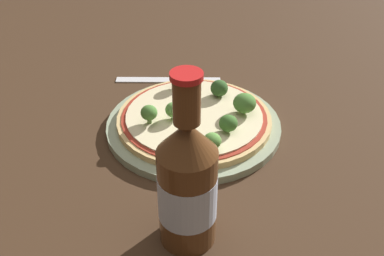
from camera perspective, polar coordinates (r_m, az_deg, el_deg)
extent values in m
plane|color=#3D2819|center=(0.69, 1.26, -0.71)|extent=(3.00, 3.00, 0.00)
cylinder|color=#93A384|center=(0.69, 0.20, 0.37)|extent=(0.27, 0.27, 0.01)
cylinder|color=tan|center=(0.69, 0.28, 1.15)|extent=(0.24, 0.24, 0.01)
cylinder|color=maroon|center=(0.68, 0.28, 1.55)|extent=(0.22, 0.22, 0.00)
cylinder|color=beige|center=(0.68, 0.28, 1.64)|extent=(0.21, 0.21, 0.00)
cylinder|color=#7A9E5B|center=(0.73, 3.45, 4.35)|extent=(0.01, 0.01, 0.01)
ellipsoid|color=#2D5123|center=(0.72, 3.48, 5.07)|extent=(0.03, 0.03, 0.03)
cylinder|color=#7A9E5B|center=(0.61, 2.55, -2.43)|extent=(0.01, 0.01, 0.01)
ellipsoid|color=#568E3D|center=(0.60, 2.57, -1.64)|extent=(0.02, 0.02, 0.02)
cylinder|color=#7A9E5B|center=(0.75, -2.15, 5.45)|extent=(0.01, 0.01, 0.01)
ellipsoid|color=#2D5123|center=(0.74, -2.17, 6.23)|extent=(0.02, 0.02, 0.02)
cylinder|color=#7A9E5B|center=(0.65, 4.59, -0.15)|extent=(0.01, 0.01, 0.01)
ellipsoid|color=#386628|center=(0.64, 4.64, 0.61)|extent=(0.03, 0.03, 0.02)
cylinder|color=#7A9E5B|center=(0.69, 6.62, 2.27)|extent=(0.01, 0.01, 0.01)
ellipsoid|color=#477A33|center=(0.68, 6.69, 3.17)|extent=(0.03, 0.03, 0.03)
cylinder|color=#7A9E5B|center=(0.67, -2.36, 1.55)|extent=(0.01, 0.01, 0.01)
ellipsoid|color=#568E3D|center=(0.66, -2.39, 2.34)|extent=(0.02, 0.02, 0.02)
cylinder|color=#7A9E5B|center=(0.66, -5.43, 1.08)|extent=(0.01, 0.01, 0.01)
ellipsoid|color=#477A33|center=(0.66, -5.48, 1.96)|extent=(0.02, 0.02, 0.02)
cylinder|color=#563319|center=(0.49, -0.59, -8.75)|extent=(0.06, 0.06, 0.12)
cylinder|color=#B2BCD1|center=(0.49, -0.59, -8.54)|extent=(0.06, 0.06, 0.06)
cone|color=#563319|center=(0.44, -0.65, -1.23)|extent=(0.06, 0.06, 0.04)
cylinder|color=#563319|center=(0.42, -0.68, 3.42)|extent=(0.03, 0.03, 0.05)
cylinder|color=red|center=(0.40, -0.71, 6.64)|extent=(0.03, 0.03, 0.01)
cube|color=silver|center=(0.83, -3.03, 6.16)|extent=(0.09, 0.18, 0.00)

